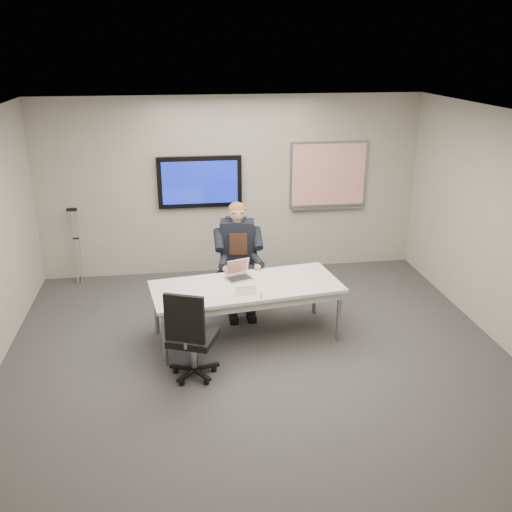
{
  "coord_description": "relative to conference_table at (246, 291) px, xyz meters",
  "views": [
    {
      "loc": [
        -0.88,
        -5.74,
        3.51
      ],
      "look_at": [
        0.07,
        0.79,
        1.04
      ],
      "focal_mm": 40.0,
      "sensor_mm": 36.0,
      "label": 1
    }
  ],
  "objects": [
    {
      "name": "ceiling",
      "position": [
        0.07,
        -0.67,
        2.17
      ],
      "size": [
        6.0,
        6.0,
        0.02
      ],
      "primitive_type": "cube",
      "color": "white",
      "rests_on": "wall_back"
    },
    {
      "name": "floor",
      "position": [
        0.07,
        -0.67,
        -0.63
      ],
      "size": [
        6.0,
        6.0,
        0.02
      ],
      "primitive_type": "cube",
      "color": "#39393B",
      "rests_on": "ground"
    },
    {
      "name": "office_chair_near",
      "position": [
        -0.71,
        -0.86,
        -0.29
      ],
      "size": [
        0.67,
        0.67,
        1.09
      ],
      "rotation": [
        0.0,
        0.0,
        2.76
      ],
      "color": "black",
      "rests_on": "ground"
    },
    {
      "name": "wall_front",
      "position": [
        0.07,
        -3.67,
        0.77
      ],
      "size": [
        6.0,
        0.02,
        2.8
      ],
      "primitive_type": "cube",
      "color": "#A49F94",
      "rests_on": "ground"
    },
    {
      "name": "whiteboard",
      "position": [
        1.62,
        2.3,
        0.9
      ],
      "size": [
        1.25,
        0.08,
        1.1
      ],
      "color": "#919499",
      "rests_on": "wall_back"
    },
    {
      "name": "wall_back",
      "position": [
        0.07,
        2.33,
        0.77
      ],
      "size": [
        6.0,
        0.02,
        2.8
      ],
      "primitive_type": "cube",
      "color": "#A49F94",
      "rests_on": "ground"
    },
    {
      "name": "tv_display",
      "position": [
        -0.43,
        2.28,
        0.87
      ],
      "size": [
        1.3,
        0.09,
        0.8
      ],
      "color": "black",
      "rests_on": "wall_back"
    },
    {
      "name": "seated_person",
      "position": [
        0.0,
        0.8,
        -0.02
      ],
      "size": [
        0.49,
        0.85,
        1.51
      ],
      "rotation": [
        0.0,
        0.0,
        -0.13
      ],
      "color": "#212438",
      "rests_on": "office_chair_far"
    },
    {
      "name": "conference_table",
      "position": [
        0.0,
        0.0,
        0.0
      ],
      "size": [
        2.42,
        1.27,
        0.71
      ],
      "rotation": [
        0.0,
        0.0,
        0.14
      ],
      "color": "white",
      "rests_on": "ground"
    },
    {
      "name": "laptop",
      "position": [
        -0.07,
        0.26,
        0.14
      ],
      "size": [
        0.37,
        0.39,
        0.22
      ],
      "rotation": [
        0.0,
        0.0,
        0.35
      ],
      "color": "#B4B4B7",
      "rests_on": "conference_table"
    },
    {
      "name": "name_tent",
      "position": [
        -0.04,
        -0.27,
        0.13
      ],
      "size": [
        0.24,
        0.07,
        0.1
      ],
      "primitive_type": null,
      "rotation": [
        0.0,
        0.0,
        -0.0
      ],
      "color": "white",
      "rests_on": "conference_table"
    },
    {
      "name": "office_chair_far",
      "position": [
        0.02,
        1.07,
        -0.29
      ],
      "size": [
        0.69,
        0.69,
        1.1
      ],
      "rotation": [
        0.0,
        0.0,
        -0.43
      ],
      "color": "black",
      "rests_on": "ground"
    },
    {
      "name": "crutch",
      "position": [
        -2.35,
        2.16,
        -0.01
      ],
      "size": [
        0.27,
        0.47,
        1.27
      ],
      "primitive_type": null,
      "rotation": [
        -0.15,
        0.0,
        -0.26
      ],
      "color": "#B3B5BB",
      "rests_on": "ground"
    },
    {
      "name": "pen",
      "position": [
        0.13,
        -0.36,
        0.09
      ],
      "size": [
        0.02,
        0.14,
        0.01
      ],
      "primitive_type": "cylinder",
      "rotation": [
        0.0,
        1.57,
        1.47
      ],
      "color": "black",
      "rests_on": "conference_table"
    }
  ]
}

